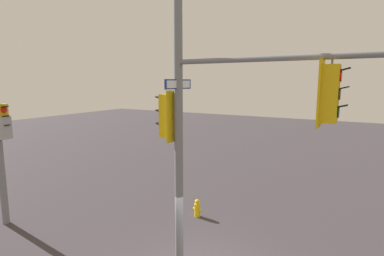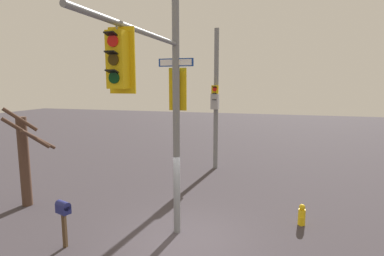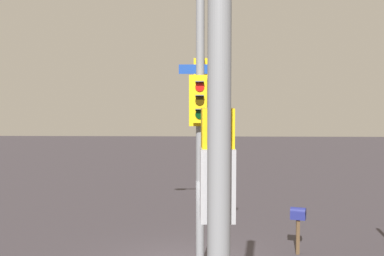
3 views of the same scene
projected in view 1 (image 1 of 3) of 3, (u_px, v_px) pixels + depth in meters
main_signal_pole_assembly at (209, 101)px, 7.29m from camera, size 5.59×3.36×8.65m
fire_hydrant at (197, 208)px, 12.38m from camera, size 0.38×0.24×0.73m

